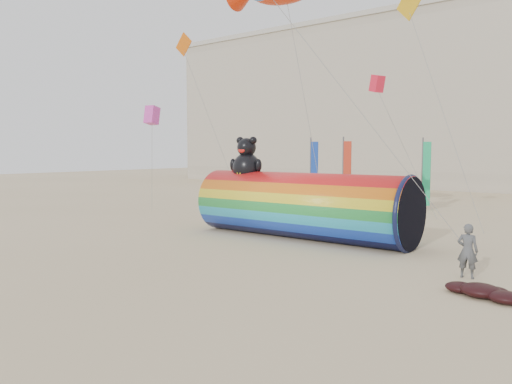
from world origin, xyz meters
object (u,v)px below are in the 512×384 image
Objects in this scene: hotel_building at (392,104)px; windsock_assembly at (302,204)px; fabric_bundle at (488,292)px; kite_handler at (468,251)px.

hotel_building reaches higher than windsock_assembly.
windsock_assembly reaches higher than fabric_bundle.
hotel_building is 32.83× the size of kite_handler.
windsock_assembly is 5.98× the size of kite_handler.
windsock_assembly is at bearing 152.06° from fabric_bundle.
fabric_bundle is at bearing -63.95° from hotel_building.
hotel_building is at bearing -68.43° from kite_handler.
windsock_assembly is at bearing -72.46° from hotel_building.
kite_handler is at bearing 119.37° from fabric_bundle.
kite_handler is (21.76, -44.83, -9.39)m from hotel_building.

